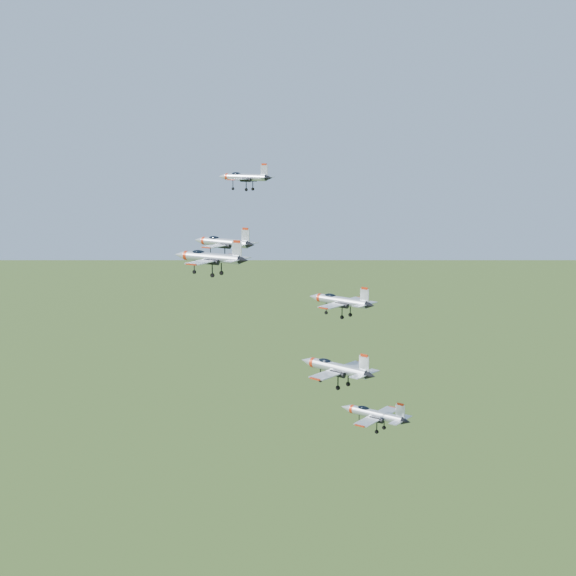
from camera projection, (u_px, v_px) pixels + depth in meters
The scene contains 6 objects.
jet_lead at pixel (244, 177), 146.68m from camera, with size 11.96×9.93×3.20m.
jet_left_high at pixel (223, 242), 128.30m from camera, with size 12.21×10.09×3.26m.
jet_right_high at pixel (210, 257), 111.34m from camera, with size 12.43×10.37×3.32m.
jet_left_low at pixel (340, 301), 124.47m from camera, with size 12.40×10.21×3.32m.
jet_right_low at pixel (336, 367), 111.41m from camera, with size 13.00×10.75×3.47m.
jet_trail at pixel (374, 414), 118.22m from camera, with size 11.85×9.73×3.18m.
Camera 1 is at (80.65, -96.97, 147.39)m, focal length 50.00 mm.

